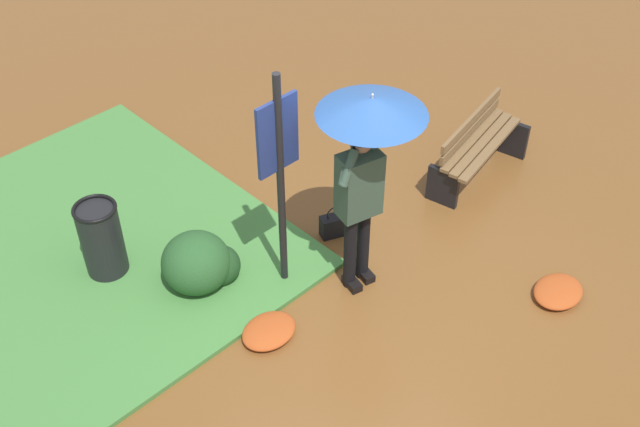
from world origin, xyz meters
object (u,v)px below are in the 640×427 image
object	(u,v)px
park_bench	(478,147)
trash_bin	(102,240)
person_with_umbrella	(366,146)
handbag	(335,225)
info_sign_post	(279,161)

from	to	relation	value
park_bench	trash_bin	world-z (taller)	trash_bin
person_with_umbrella	park_bench	xyz separation A→B (m)	(2.08, 0.19, -1.15)
person_with_umbrella	handbag	distance (m)	1.56
trash_bin	person_with_umbrella	bearing A→B (deg)	-45.27
park_bench	trash_bin	bearing A→B (deg)	157.72
handbag	park_bench	size ratio (longest dim) A/B	0.26
park_bench	trash_bin	distance (m)	4.12
person_with_umbrella	handbag	world-z (taller)	person_with_umbrella
info_sign_post	handbag	bearing A→B (deg)	8.38
person_with_umbrella	handbag	size ratio (longest dim) A/B	5.53
person_with_umbrella	park_bench	world-z (taller)	person_with_umbrella
info_sign_post	trash_bin	bearing A→B (deg)	132.17
park_bench	trash_bin	xyz separation A→B (m)	(-3.81, 1.56, 0.02)
person_with_umbrella	info_sign_post	bearing A→B (deg)	140.65
handbag	trash_bin	world-z (taller)	trash_bin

